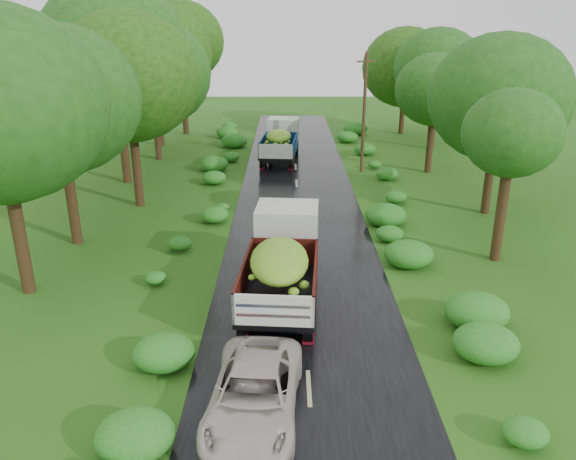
{
  "coord_description": "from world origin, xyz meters",
  "views": [
    {
      "loc": [
        -0.59,
        -12.62,
        9.36
      ],
      "look_at": [
        -0.55,
        7.59,
        1.7
      ],
      "focal_mm": 35.0,
      "sensor_mm": 36.0,
      "label": 1
    }
  ],
  "objects_px": {
    "truck_near": "(283,257)",
    "car": "(254,393)",
    "truck_far": "(281,139)",
    "utility_pole": "(364,112)"
  },
  "relations": [
    {
      "from": "truck_near",
      "to": "car",
      "type": "distance_m",
      "value": 6.43
    },
    {
      "from": "truck_far",
      "to": "car",
      "type": "xyz_separation_m",
      "value": [
        -0.39,
        -27.01,
        -0.81
      ]
    },
    {
      "from": "truck_far",
      "to": "utility_pole",
      "type": "height_order",
      "value": "utility_pole"
    },
    {
      "from": "truck_near",
      "to": "car",
      "type": "bearing_deg",
      "value": -91.78
    },
    {
      "from": "truck_far",
      "to": "car",
      "type": "bearing_deg",
      "value": -85.42
    },
    {
      "from": "truck_near",
      "to": "truck_far",
      "type": "bearing_deg",
      "value": 95.05
    },
    {
      "from": "car",
      "to": "truck_near",
      "type": "bearing_deg",
      "value": 88.33
    },
    {
      "from": "utility_pole",
      "to": "car",
      "type": "bearing_deg",
      "value": -126.07
    },
    {
      "from": "truck_near",
      "to": "car",
      "type": "xyz_separation_m",
      "value": [
        -0.67,
        -6.33,
        -0.91
      ]
    },
    {
      "from": "car",
      "to": "utility_pole",
      "type": "bearing_deg",
      "value": 81.07
    }
  ]
}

